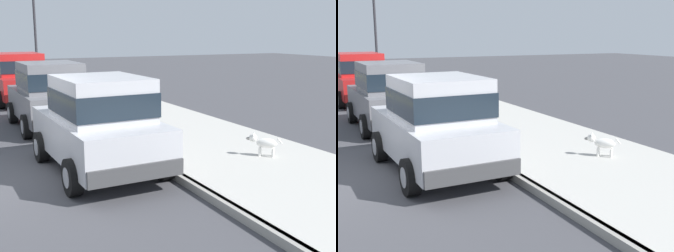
{
  "view_description": "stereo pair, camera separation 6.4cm",
  "coord_description": "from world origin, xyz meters",
  "views": [
    {
      "loc": [
        -0.5,
        -8.19,
        2.67
      ],
      "look_at": [
        3.41,
        -0.44,
        0.85
      ],
      "focal_mm": 47.42,
      "sensor_mm": 36.0,
      "label": 1
    },
    {
      "loc": [
        -0.44,
        -8.22,
        2.67
      ],
      "look_at": [
        3.41,
        -0.44,
        0.85
      ],
      "focal_mm": 47.42,
      "sensor_mm": 36.0,
      "label": 2
    }
  ],
  "objects": [
    {
      "name": "curb",
      "position": [
        3.2,
        0.0,
        0.07
      ],
      "size": [
        0.16,
        64.0,
        0.14
      ],
      "primitive_type": "cube",
      "color": "gray",
      "rests_on": "ground"
    },
    {
      "name": "car_grey_hatchback",
      "position": [
        2.11,
        4.45,
        0.98
      ],
      "size": [
        2.0,
        3.82,
        1.88
      ],
      "color": "slate",
      "rests_on": "ground"
    },
    {
      "name": "car_red_sedan",
      "position": [
        2.1,
        9.96,
        0.98
      ],
      "size": [
        2.11,
        4.64,
        1.92
      ],
      "color": "red",
      "rests_on": "ground"
    },
    {
      "name": "sidewalk",
      "position": [
        5.0,
        0.0,
        0.07
      ],
      "size": [
        3.6,
        64.0,
        0.14
      ],
      "primitive_type": "cube",
      "color": "#B7B5AD",
      "rests_on": "ground"
    },
    {
      "name": "dog_white",
      "position": [
        5.35,
        -1.05,
        0.43
      ],
      "size": [
        0.57,
        0.57,
        0.49
      ],
      "color": "white",
      "rests_on": "sidewalk"
    },
    {
      "name": "car_silver_hatchback",
      "position": [
        2.09,
        -0.1,
        0.98
      ],
      "size": [
        2.03,
        3.84,
        1.88
      ],
      "color": "#BCBCC1",
      "rests_on": "ground"
    },
    {
      "name": "street_lamp",
      "position": [
        3.55,
        13.87,
        2.91
      ],
      "size": [
        0.36,
        0.36,
        4.42
      ],
      "color": "#2D2D33",
      "rests_on": "sidewalk"
    }
  ]
}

